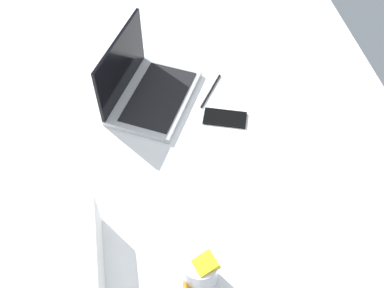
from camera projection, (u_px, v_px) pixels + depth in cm
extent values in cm
cube|color=white|center=(190.00, 143.00, 154.93)|extent=(180.00, 140.00, 18.00)
cube|color=#B7BABC|center=(155.00, 97.00, 154.22)|extent=(40.01, 36.10, 2.00)
cube|color=black|center=(158.00, 96.00, 152.98)|extent=(33.61, 28.92, 0.40)
cube|color=black|center=(121.00, 65.00, 147.35)|extent=(29.36, 16.85, 21.00)
cylinder|color=silver|center=(200.00, 271.00, 111.86)|extent=(9.00, 9.00, 11.00)
cube|color=orange|center=(194.00, 281.00, 111.88)|extent=(5.59, 6.07, 5.75)
cube|color=blue|center=(199.00, 269.00, 110.05)|extent=(7.31, 5.87, 5.78)
cube|color=yellow|center=(206.00, 264.00, 107.19)|extent=(6.29, 6.88, 4.08)
cube|color=black|center=(225.00, 118.00, 149.33)|extent=(10.96, 15.45, 0.80)
cube|color=black|center=(211.00, 91.00, 157.17)|extent=(14.45, 9.97, 0.60)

